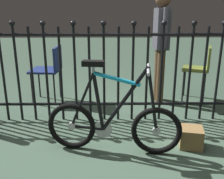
{
  "coord_description": "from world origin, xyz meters",
  "views": [
    {
      "loc": [
        -0.02,
        -2.39,
        1.37
      ],
      "look_at": [
        0.01,
        0.21,
        0.55
      ],
      "focal_mm": 42.15,
      "sensor_mm": 36.0,
      "label": 1
    }
  ],
  "objects_px": {
    "bicycle": "(113,123)",
    "chair_olive": "(200,67)",
    "chair_navy": "(50,67)",
    "person_visitor": "(161,39)",
    "display_crate": "(191,137)"
  },
  "relations": [
    {
      "from": "chair_olive",
      "to": "display_crate",
      "type": "relative_size",
      "value": 3.7
    },
    {
      "from": "chair_navy",
      "to": "display_crate",
      "type": "height_order",
      "value": "chair_navy"
    },
    {
      "from": "bicycle",
      "to": "display_crate",
      "type": "bearing_deg",
      "value": 5.08
    },
    {
      "from": "bicycle",
      "to": "display_crate",
      "type": "distance_m",
      "value": 0.83
    },
    {
      "from": "chair_olive",
      "to": "chair_navy",
      "type": "relative_size",
      "value": 1.0
    },
    {
      "from": "bicycle",
      "to": "person_visitor",
      "type": "distance_m",
      "value": 1.73
    },
    {
      "from": "chair_navy",
      "to": "person_visitor",
      "type": "height_order",
      "value": "person_visitor"
    },
    {
      "from": "bicycle",
      "to": "chair_navy",
      "type": "distance_m",
      "value": 1.74
    },
    {
      "from": "bicycle",
      "to": "person_visitor",
      "type": "relative_size",
      "value": 0.83
    },
    {
      "from": "bicycle",
      "to": "chair_olive",
      "type": "relative_size",
      "value": 1.59
    },
    {
      "from": "chair_olive",
      "to": "person_visitor",
      "type": "relative_size",
      "value": 0.52
    },
    {
      "from": "bicycle",
      "to": "chair_navy",
      "type": "relative_size",
      "value": 1.59
    },
    {
      "from": "chair_olive",
      "to": "display_crate",
      "type": "bearing_deg",
      "value": -110.39
    },
    {
      "from": "bicycle",
      "to": "chair_navy",
      "type": "height_order",
      "value": "bicycle"
    },
    {
      "from": "chair_olive",
      "to": "chair_navy",
      "type": "xyz_separation_m",
      "value": [
        -2.23,
        -0.01,
        -0.0
      ]
    }
  ]
}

